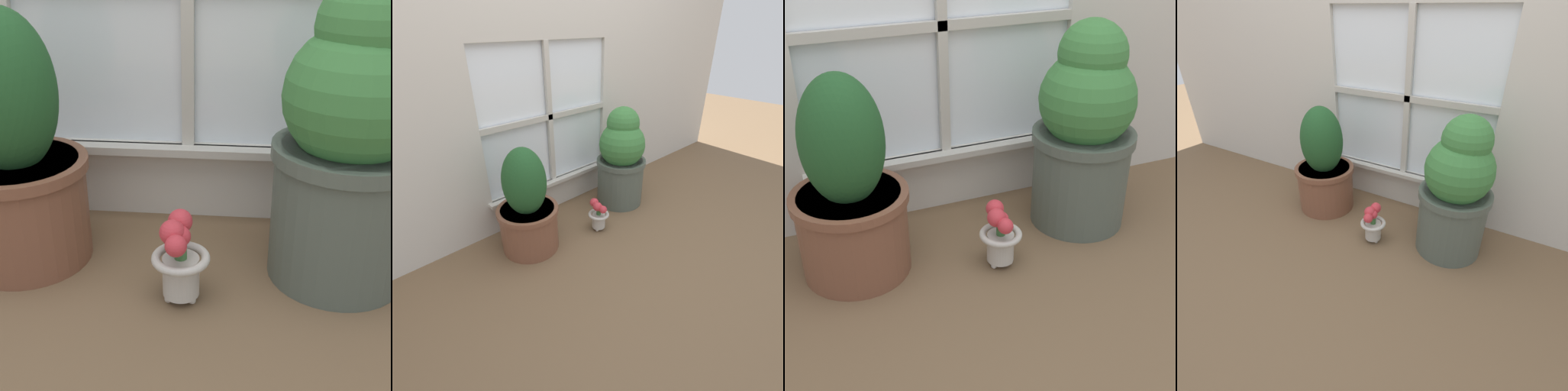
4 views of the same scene
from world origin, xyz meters
The scene contains 5 objects.
ground_plane centered at (0.00, 0.00, 0.00)m, with size 10.00×10.00×0.00m, color brown.
wall_with_window centered at (0.00, 0.57, 1.27)m, with size 4.40×0.10×2.50m.
potted_plant_left centered at (-0.42, 0.26, 0.29)m, with size 0.38×0.38×0.68m.
potted_plant_right centered at (0.42, 0.25, 0.37)m, with size 0.37×0.37×0.76m.
flower_vase centered at (0.03, 0.09, 0.12)m, with size 0.14×0.14×0.23m.
Camera 2 is at (-1.23, -1.14, 1.27)m, focal length 28.00 mm.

